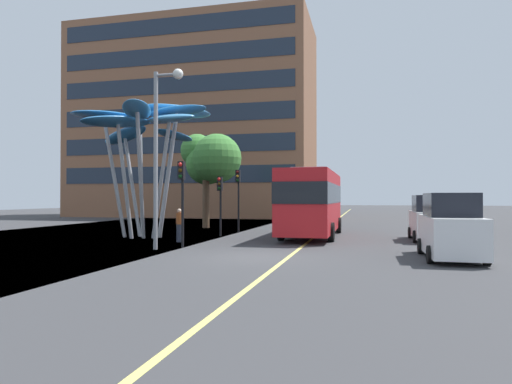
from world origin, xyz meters
TOP-DOWN VIEW (x-y plane):
  - ground at (-0.74, 0.00)m, footprint 120.00×240.00m
  - red_bus at (0.93, 9.19)m, footprint 2.87×9.91m
  - leaf_sculpture at (-8.05, 6.68)m, footprint 8.44×8.17m
  - traffic_light_kerb_near at (-4.05, 2.37)m, footprint 0.28×0.42m
  - traffic_light_kerb_far at (-4.20, 8.25)m, footprint 0.28×0.42m
  - traffic_light_island_mid at (-4.06, 11.51)m, footprint 0.28×0.42m
  - car_parked_near at (6.79, 1.07)m, footprint 1.93×4.35m
  - car_parked_mid at (7.10, 8.19)m, footprint 2.02×4.11m
  - street_lamp at (-4.53, 1.33)m, footprint 1.32×0.44m
  - tree_pavement_near at (-7.32, 15.32)m, footprint 5.08×4.58m
  - pedestrian at (-5.11, 4.59)m, footprint 0.34×0.34m
  - backdrop_building at (-16.09, 34.82)m, footprint 27.91×12.40m

SIDE VIEW (x-z plane):
  - ground at x=-0.74m, z-range -0.10..0.00m
  - pedestrian at x=-5.11m, z-range 0.00..1.65m
  - car_parked_mid at x=7.10m, z-range -0.08..2.24m
  - car_parked_near at x=6.79m, z-range -0.08..2.27m
  - red_bus at x=0.93m, z-range 0.18..4.00m
  - traffic_light_kerb_far at x=-4.20m, z-range 0.77..4.15m
  - traffic_light_kerb_near at x=-4.05m, z-range 0.85..4.64m
  - traffic_light_island_mid at x=-4.06m, z-range 0.88..4.84m
  - street_lamp at x=-4.53m, z-range 1.01..8.62m
  - tree_pavement_near at x=-7.32m, z-range 1.51..8.55m
  - leaf_sculpture at x=-8.05m, z-range 2.31..9.90m
  - backdrop_building at x=-16.09m, z-range 0.00..22.47m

